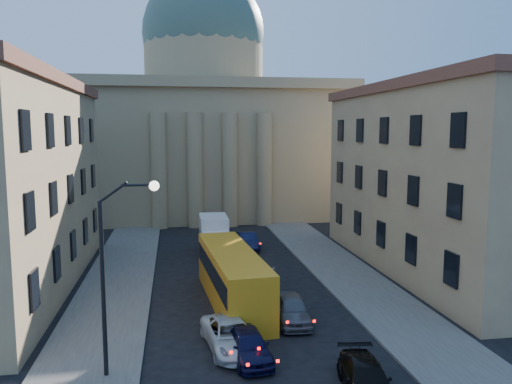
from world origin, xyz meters
TOP-DOWN VIEW (x-y plane):
  - sidewalk_left at (-8.50, 18.00)m, footprint 5.00×60.00m
  - sidewalk_right at (8.50, 18.00)m, footprint 5.00×60.00m
  - church at (0.00, 55.47)m, footprint 68.02×28.76m
  - building_right at (17.00, 22.00)m, footprint 11.60×26.60m
  - street_lamp at (-6.97, 8.00)m, footprint 2.62×0.44m
  - car_left_near at (-0.95, 8.73)m, footprint 2.11×4.43m
  - car_left_mid at (-1.64, 10.06)m, footprint 3.09×5.47m
  - car_right_mid at (3.42, 4.76)m, footprint 2.47×4.82m
  - car_right_far at (2.22, 13.01)m, footprint 2.13×4.66m
  - car_right_distant at (2.32, 31.23)m, footprint 1.72×4.64m
  - city_bus at (-0.80, 16.79)m, footprint 3.67×12.22m
  - box_truck at (-0.90, 29.65)m, footprint 2.45×6.07m

SIDE VIEW (x-z plane):
  - sidewalk_left at x=-8.50m, z-range 0.00..0.15m
  - sidewalk_right at x=8.50m, z-range 0.00..0.15m
  - car_right_mid at x=3.42m, z-range 0.00..1.34m
  - car_left_mid at x=-1.64m, z-range 0.00..1.44m
  - car_left_near at x=-0.95m, z-range 0.00..1.46m
  - car_right_distant at x=2.32m, z-range 0.00..1.52m
  - car_right_far at x=2.22m, z-range 0.00..1.55m
  - box_truck at x=-0.90m, z-range -0.09..3.24m
  - city_bus at x=-0.80m, z-range 0.13..3.52m
  - street_lamp at x=-6.97m, z-range 0.87..9.70m
  - building_right at x=17.00m, z-range 0.07..14.77m
  - church at x=0.00m, z-range -6.42..30.18m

